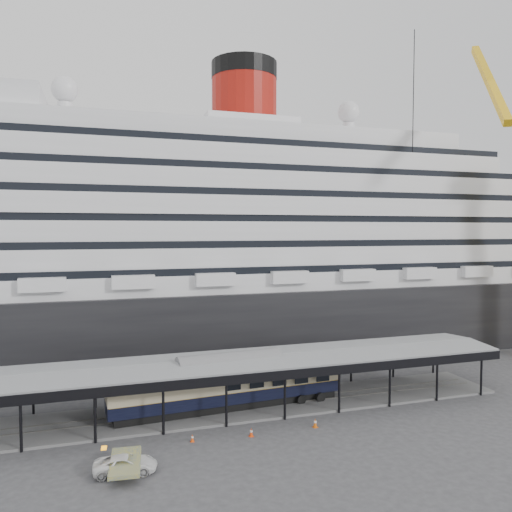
{
  "coord_description": "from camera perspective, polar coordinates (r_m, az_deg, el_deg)",
  "views": [
    {
      "loc": [
        -14.03,
        -43.02,
        18.2
      ],
      "look_at": [
        2.25,
        8.0,
        15.39
      ],
      "focal_mm": 35.0,
      "sensor_mm": 36.0,
      "label": 1
    }
  ],
  "objects": [
    {
      "name": "ground",
      "position": [
        48.77,
        0.36,
        -18.91
      ],
      "size": [
        200.0,
        200.0,
        0.0
      ],
      "primitive_type": "plane",
      "color": "#39393C",
      "rests_on": "ground"
    },
    {
      "name": "cruise_ship",
      "position": [
        76.33,
        -7.08,
        3.09
      ],
      "size": [
        130.0,
        30.0,
        43.9
      ],
      "color": "black",
      "rests_on": "ground"
    },
    {
      "name": "platform_canopy",
      "position": [
        52.47,
        -1.39,
        -14.56
      ],
      "size": [
        56.0,
        9.18,
        5.3
      ],
      "color": "slate",
      "rests_on": "ground"
    },
    {
      "name": "port_truck",
      "position": [
        41.6,
        -14.69,
        -22.05
      ],
      "size": [
        4.88,
        2.62,
        1.3
      ],
      "primitive_type": "imported",
      "rotation": [
        0.0,
        0.0,
        1.47
      ],
      "color": "white",
      "rests_on": "ground"
    },
    {
      "name": "pullman_carriage",
      "position": [
        51.94,
        -3.05,
        -14.19
      ],
      "size": [
        24.18,
        4.82,
        23.58
      ],
      "rotation": [
        0.0,
        0.0,
        0.07
      ],
      "color": "black",
      "rests_on": "ground"
    },
    {
      "name": "traffic_cone_left",
      "position": [
        45.91,
        -7.29,
        -19.93
      ],
      "size": [
        0.4,
        0.4,
        0.66
      ],
      "rotation": [
        0.0,
        0.0,
        -0.18
      ],
      "color": "#EA490D",
      "rests_on": "ground"
    },
    {
      "name": "traffic_cone_mid",
      "position": [
        46.58,
        -0.55,
        -19.49
      ],
      "size": [
        0.44,
        0.44,
        0.76
      ],
      "rotation": [
        0.0,
        0.0,
        0.14
      ],
      "color": "#EF400D",
      "rests_on": "ground"
    },
    {
      "name": "traffic_cone_right",
      "position": [
        48.75,
        6.78,
        -18.41
      ],
      "size": [
        0.53,
        0.53,
        0.84
      ],
      "rotation": [
        0.0,
        0.0,
        0.27
      ],
      "color": "#D8590C",
      "rests_on": "ground"
    }
  ]
}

